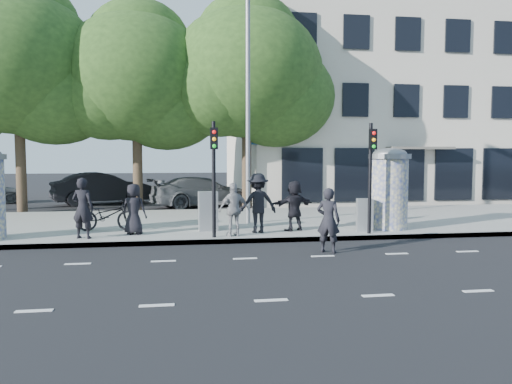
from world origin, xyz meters
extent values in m
plane|color=black|center=(0.00, 0.00, 0.00)|extent=(120.00, 120.00, 0.00)
cube|color=gray|center=(0.00, 7.50, 0.07)|extent=(40.00, 8.00, 0.15)
cube|color=slate|center=(0.00, 3.55, 0.07)|extent=(40.00, 0.10, 0.16)
cube|color=silver|center=(0.00, -2.20, 0.00)|extent=(32.00, 0.12, 0.01)
cube|color=silver|center=(0.00, 1.40, 0.00)|extent=(32.00, 0.12, 0.01)
cylinder|color=beige|center=(5.20, 4.70, 1.30)|extent=(1.20, 1.20, 2.30)
cylinder|color=slate|center=(5.20, 4.70, 2.53)|extent=(1.36, 1.36, 0.16)
ellipsoid|color=slate|center=(5.20, 4.70, 2.61)|extent=(1.10, 1.10, 0.38)
cylinder|color=black|center=(-0.60, 3.85, 1.85)|extent=(0.11, 0.11, 3.40)
cube|color=black|center=(-0.60, 3.67, 3.05)|extent=(0.22, 0.14, 0.62)
cylinder|color=black|center=(4.20, 3.85, 1.85)|extent=(0.11, 0.11, 3.40)
cube|color=black|center=(4.20, 3.67, 3.05)|extent=(0.22, 0.14, 0.62)
cylinder|color=slate|center=(0.80, 6.70, 4.15)|extent=(0.16, 0.16, 8.00)
cylinder|color=#38281C|center=(-8.50, 12.50, 2.36)|extent=(0.44, 0.44, 4.73)
ellipsoid|color=#213E16|center=(-8.50, 12.50, 6.51)|extent=(7.20, 7.20, 6.12)
cylinder|color=#38281C|center=(-3.50, 12.70, 2.21)|extent=(0.44, 0.44, 4.41)
ellipsoid|color=#213E16|center=(-3.50, 12.70, 6.08)|extent=(6.80, 6.80, 5.78)
cylinder|color=#38281C|center=(1.50, 12.30, 2.29)|extent=(0.44, 0.44, 4.59)
ellipsoid|color=#213E16|center=(1.50, 12.30, 6.32)|extent=(7.00, 7.00, 5.95)
cube|color=beige|center=(12.00, 20.00, 6.00)|extent=(20.00, 15.00, 12.00)
cube|color=black|center=(12.00, 12.45, 1.60)|extent=(18.00, 0.10, 2.60)
cube|color=#59544C|center=(10.00, 12.10, 2.90)|extent=(3.20, 0.90, 0.12)
cube|color=#194C8C|center=(2.50, 12.45, 3.20)|extent=(1.60, 0.06, 0.30)
imported|color=black|center=(-2.98, 4.76, 0.93)|extent=(0.88, 0.72, 1.56)
imported|color=black|center=(-4.38, 4.22, 1.04)|extent=(0.74, 0.59, 1.77)
imported|color=black|center=(0.81, 4.52, 1.08)|extent=(1.28, 0.84, 1.86)
imported|color=gray|center=(0.00, 3.96, 0.95)|extent=(1.05, 0.76, 1.61)
imported|color=black|center=(2.02, 4.74, 0.96)|extent=(1.59, 1.01, 1.61)
imported|color=black|center=(2.28, 1.85, 0.86)|extent=(0.75, 0.69, 1.72)
imported|color=black|center=(-3.89, 5.58, 0.66)|extent=(0.83, 1.99, 1.02)
cube|color=gray|center=(-0.70, 5.21, 0.78)|extent=(0.63, 0.48, 1.25)
cube|color=gray|center=(4.22, 4.31, 0.67)|extent=(0.55, 0.44, 1.04)
imported|color=black|center=(-5.59, 16.09, 0.83)|extent=(3.44, 5.31, 1.65)
imported|color=#494D50|center=(-0.52, 14.03, 0.74)|extent=(3.68, 5.48, 1.47)
camera|label=1|loc=(-1.58, -10.75, 2.60)|focal=35.00mm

